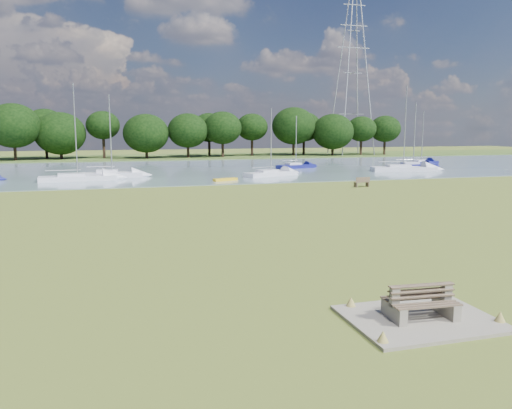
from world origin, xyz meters
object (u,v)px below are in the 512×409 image
object	(u,v)px
kayak	(225,179)
sailboat_4	(270,172)
sailboat_8	(111,173)
pylon	(353,47)
sailboat_5	(413,164)
sailboat_6	(421,162)
bench_pair	(420,303)
sailboat_1	(295,165)
riverbank_bench	(362,182)
sailboat_9	(403,167)
sailboat_2	(77,176)

from	to	relation	value
kayak	sailboat_4	size ratio (longest dim) A/B	0.35
sailboat_8	pylon	bearing A→B (deg)	37.88
sailboat_5	sailboat_6	xyz separation A→B (m)	(4.70, 4.95, -0.04)
bench_pair	sailboat_1	xyz separation A→B (m)	(16.09, 53.52, -0.03)
sailboat_5	sailboat_6	bearing A→B (deg)	48.67
sailboat_1	riverbank_bench	bearing A→B (deg)	-109.62
bench_pair	pylon	size ratio (longest dim) A/B	0.06
pylon	sailboat_1	distance (m)	44.17
pylon	sailboat_6	world-z (taller)	pylon
riverbank_bench	sailboat_8	bearing A→B (deg)	137.72
riverbank_bench	sailboat_6	bearing A→B (deg)	39.02
pylon	sailboat_9	world-z (taller)	pylon
sailboat_4	sailboat_8	world-z (taller)	sailboat_8
sailboat_1	sailboat_9	bearing A→B (deg)	-49.82
sailboat_8	sailboat_2	bearing A→B (deg)	-143.54
pylon	sailboat_8	world-z (taller)	pylon
sailboat_2	sailboat_8	size ratio (longest dim) A/B	1.11
pylon	kayak	bearing A→B (deg)	-129.61
bench_pair	sailboat_6	xyz separation A→B (m)	(37.14, 54.86, -0.03)
sailboat_4	sailboat_9	size ratio (longest dim) A/B	0.71
sailboat_2	sailboat_4	world-z (taller)	sailboat_2
bench_pair	sailboat_8	size ratio (longest dim) A/B	0.22
kayak	sailboat_2	distance (m)	15.81
bench_pair	sailboat_5	size ratio (longest dim) A/B	0.23
sailboat_9	sailboat_1	bearing A→B (deg)	157.82
pylon	sailboat_2	world-z (taller)	pylon
sailboat_8	sailboat_4	bearing A→B (deg)	-10.02
sailboat_6	pylon	bearing A→B (deg)	65.84
bench_pair	sailboat_4	xyz separation A→B (m)	(9.21, 43.42, -0.04)
sailboat_4	bench_pair	bearing A→B (deg)	-124.38
sailboat_2	sailboat_1	bearing A→B (deg)	13.73
pylon	sailboat_6	bearing A→B (deg)	-95.12
pylon	sailboat_9	bearing A→B (deg)	-106.98
sailboat_2	sailboat_9	size ratio (longest dim) A/B	0.93
riverbank_bench	sailboat_9	world-z (taller)	sailboat_9
riverbank_bench	kayak	size ratio (longest dim) A/B	0.59
kayak	pylon	bearing A→B (deg)	30.31
sailboat_6	sailboat_2	bearing A→B (deg)	173.30
sailboat_5	sailboat_9	size ratio (longest dim) A/B	0.83
sailboat_9	riverbank_bench	bearing A→B (deg)	-120.57
sailboat_2	sailboat_5	world-z (taller)	sailboat_2
bench_pair	sailboat_8	distance (m)	47.45
sailboat_5	sailboat_9	distance (m)	6.39
bench_pair	sailboat_9	xyz separation A→B (m)	(27.95, 45.35, 0.03)
riverbank_bench	bench_pair	bearing A→B (deg)	-122.66
sailboat_4	sailboat_5	xyz separation A→B (m)	(23.22, 6.49, 0.05)
kayak	sailboat_8	xyz separation A→B (m)	(-11.62, 7.10, 0.39)
kayak	sailboat_4	xyz separation A→B (m)	(6.25, 3.87, 0.30)
sailboat_1	sailboat_9	distance (m)	14.40
sailboat_1	sailboat_9	world-z (taller)	sailboat_9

